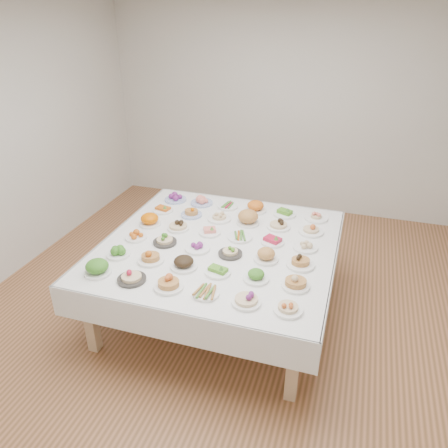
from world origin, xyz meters
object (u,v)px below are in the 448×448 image
(display_table, at_px, (219,250))
(dish_35, at_px, (316,215))
(dish_0, at_px, (97,266))
(dish_18, at_px, (150,219))

(display_table, height_order, dish_35, dish_35)
(dish_0, xyz_separation_m, dish_35, (1.58, 1.56, -0.02))
(display_table, xyz_separation_m, dish_0, (-0.79, -0.78, 0.14))
(display_table, bearing_deg, dish_0, -135.46)
(display_table, relative_size, dish_35, 8.93)
(display_table, relative_size, dish_18, 10.01)
(display_table, bearing_deg, dish_18, 169.25)
(dish_18, distance_m, dish_35, 1.69)
(display_table, xyz_separation_m, dish_18, (-0.78, 0.15, 0.14))
(display_table, height_order, dish_0, dish_0)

